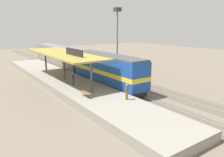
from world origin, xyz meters
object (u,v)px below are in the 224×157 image
at_px(person_waiting, 127,91).
at_px(platform_bench, 86,93).
at_px(light_mast, 117,26).
at_px(person_walking, 73,78).
at_px(freight_car, 110,64).
at_px(locomotive, 107,70).
at_px(passenger_carriage_single, 59,57).

bearing_deg(person_waiting, platform_bench, 134.12).
height_order(light_mast, person_waiting, light_mast).
distance_m(light_mast, person_walking, 16.29).
xyz_separation_m(freight_car, person_walking, (-9.58, -5.59, -0.12)).
bearing_deg(person_waiting, light_mast, 56.79).
bearing_deg(platform_bench, locomotive, 39.08).
bearing_deg(passenger_carriage_single, freight_car, -68.79).
relative_size(person_waiting, person_walking, 1.00).
distance_m(locomotive, person_waiting, 8.60).
bearing_deg(passenger_carriage_single, locomotive, -90.00).
bearing_deg(freight_car, platform_bench, -133.89).
xyz_separation_m(passenger_carriage_single, freight_car, (4.60, -11.85, -0.34)).
bearing_deg(platform_bench, person_waiting, -45.88).
bearing_deg(person_walking, passenger_carriage_single, 74.08).
height_order(platform_bench, locomotive, locomotive).
bearing_deg(light_mast, person_walking, -148.90).
bearing_deg(platform_bench, freight_car, 46.11).
relative_size(platform_bench, person_waiting, 0.99).
bearing_deg(person_waiting, person_walking, 103.55).
bearing_deg(locomotive, person_walking, 173.59).
distance_m(platform_bench, person_waiting, 4.49).
bearing_deg(freight_car, person_walking, -149.74).
bearing_deg(passenger_carriage_single, platform_bench, -104.70).
xyz_separation_m(locomotive, freight_car, (4.60, 6.15, -0.44)).
distance_m(freight_car, person_walking, 11.09).
distance_m(platform_bench, person_walking, 5.55).
bearing_deg(freight_car, locomotive, -126.81).
xyz_separation_m(locomotive, person_waiting, (-2.90, -8.07, -0.56)).
distance_m(freight_car, person_waiting, 16.08).
height_order(freight_car, person_walking, freight_car).
xyz_separation_m(light_mast, person_walking, (-12.78, -7.71, -6.54)).
bearing_deg(locomotive, platform_bench, -140.92).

